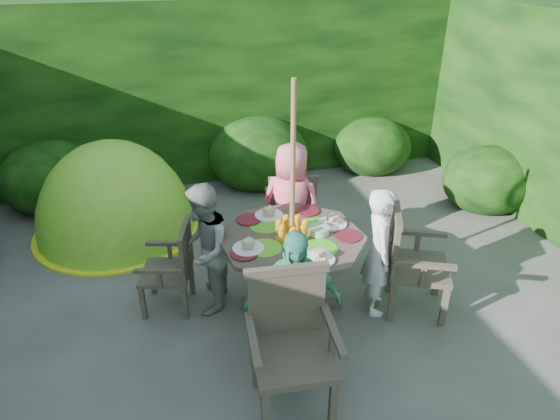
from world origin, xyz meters
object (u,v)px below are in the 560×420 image
object	(u,v)px
garden_chair_left	(173,267)
dome_tent	(119,230)
garden_chair_back	(291,209)
patio_table	(292,248)
parasol_pole	(292,205)
garden_chair_right	(410,260)
child_right	(379,252)
garden_chair_front	(291,340)
child_left	(204,250)
child_back	(291,205)
child_front	(293,305)

from	to	relation	value
garden_chair_left	dome_tent	size ratio (longest dim) A/B	0.37
garden_chair_back	patio_table	bearing A→B (deg)	83.28
parasol_pole	garden_chair_back	xyz separation A→B (m)	(0.32, 1.05, -0.61)
parasol_pole	garden_chair_right	xyz separation A→B (m)	(1.05, -0.29, -0.56)
garden_chair_back	child_right	bearing A→B (deg)	119.24
garden_chair_back	garden_chair_front	size ratio (longest dim) A/B	0.87
garden_chair_left	garden_chair_back	bearing A→B (deg)	133.93
child_right	dome_tent	bearing A→B (deg)	65.93
child_left	dome_tent	size ratio (longest dim) A/B	0.56
patio_table	child_back	distance (m)	0.80
garden_chair_back	garden_chair_front	xyz separation A→B (m)	(-0.64, -2.09, 0.07)
parasol_pole	child_right	world-z (taller)	parasol_pole
child_right	child_front	world-z (taller)	child_front
parasol_pole	garden_chair_front	bearing A→B (deg)	-107.17
dome_tent	garden_chair_front	bearing A→B (deg)	-72.62
garden_chair_left	child_left	xyz separation A→B (m)	(0.29, -0.09, 0.19)
garden_chair_left	child_front	distance (m)	1.38
child_right	child_front	xyz separation A→B (m)	(-0.99, -0.54, 0.03)
child_left	child_back	distance (m)	1.13
garden_chair_right	child_back	size ratio (longest dim) A/B	0.74
parasol_pole	child_back	distance (m)	0.90
garden_chair_back	child_back	world-z (taller)	child_back
parasol_pole	dome_tent	xyz separation A→B (m)	(-1.62, 1.96, -1.10)
parasol_pole	child_back	world-z (taller)	parasol_pole
garden_chair_right	child_left	world-z (taller)	child_left
patio_table	garden_chair_back	size ratio (longest dim) A/B	1.84
patio_table	garden_chair_right	size ratio (longest dim) A/B	1.67
patio_table	parasol_pole	world-z (taller)	parasol_pole
garden_chair_right	garden_chair_left	bearing A→B (deg)	98.03
patio_table	child_back	size ratio (longest dim) A/B	1.23
patio_table	child_right	xyz separation A→B (m)	(0.76, -0.22, -0.03)
patio_table	garden_chair_front	size ratio (longest dim) A/B	1.60
child_front	garden_chair_front	bearing A→B (deg)	-102.17
child_left	garden_chair_back	bearing A→B (deg)	143.68
child_left	parasol_pole	bearing A→B (deg)	90.03
patio_table	child_right	bearing A→B (deg)	-16.33
patio_table	child_left	world-z (taller)	child_left
child_right	child_front	size ratio (longest dim) A/B	0.96
child_back	dome_tent	xyz separation A→B (m)	(-1.84, 1.19, -0.68)
garden_chair_front	child_front	bearing A→B (deg)	75.63
garden_chair_front	child_left	bearing A→B (deg)	114.81
garden_chair_front	child_right	xyz separation A→B (m)	(1.09, 0.82, 0.07)
child_back	child_front	bearing A→B (deg)	108.23
garden_chair_back	child_left	xyz separation A→B (m)	(-1.08, -0.83, 0.15)
garden_chair_back	garden_chair_front	distance (m)	2.19
garden_chair_back	garden_chair_left	bearing A→B (deg)	38.11
garden_chair_back	child_back	bearing A→B (deg)	81.77
garden_chair_left	child_back	bearing A→B (deg)	125.20
patio_table	child_left	bearing A→B (deg)	163.82
garden_chair_right	child_left	size ratio (longest dim) A/B	0.79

